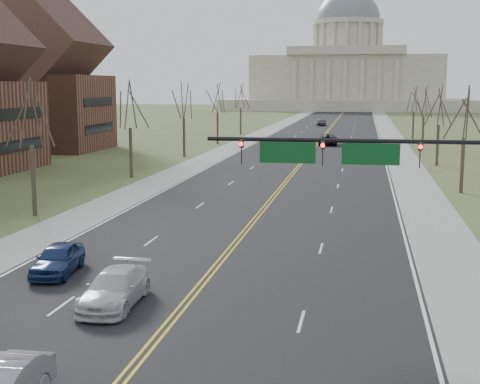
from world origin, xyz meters
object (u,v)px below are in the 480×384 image
at_px(car_sb_outer_second, 58,259).
at_px(car_far_sb, 321,122).
at_px(signal_mast, 369,166).
at_px(car_sb_inner_second, 115,288).
at_px(car_far_nb, 328,139).

relative_size(car_sb_outer_second, car_far_sb, 1.01).
height_order(signal_mast, car_sb_inner_second, signal_mast).
bearing_deg(car_sb_inner_second, car_far_sb, 87.71).
bearing_deg(signal_mast, car_sb_inner_second, -163.76).
height_order(car_sb_outer_second, car_far_sb, car_sb_outer_second).
distance_m(signal_mast, car_far_sb, 125.27).
bearing_deg(car_sb_outer_second, car_far_nb, 75.75).
bearing_deg(car_sb_inner_second, car_sb_outer_second, 136.04).
xyz_separation_m(signal_mast, car_sb_outer_second, (-14.72, 0.99, -5.00)).
height_order(car_sb_inner_second, car_sb_outer_second, car_sb_outer_second).
bearing_deg(car_far_nb, car_sb_outer_second, 81.36).
bearing_deg(signal_mast, car_far_sb, 94.51).
distance_m(signal_mast, car_sb_outer_second, 15.58).
height_order(car_far_nb, car_far_sb, car_far_nb).
bearing_deg(car_far_nb, car_sb_inner_second, 84.93).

